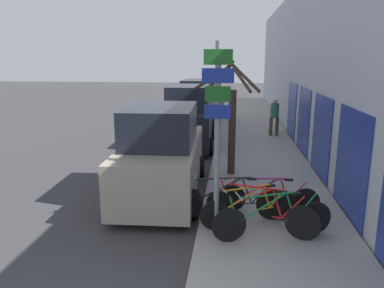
{
  "coord_description": "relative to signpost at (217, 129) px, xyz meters",
  "views": [
    {
      "loc": [
        1.65,
        -2.88,
        3.56
      ],
      "look_at": [
        0.6,
        6.75,
        1.31
      ],
      "focal_mm": 35.0,
      "sensor_mm": 36.0,
      "label": 1
    }
  ],
  "objects": [
    {
      "name": "ground_plane",
      "position": [
        -1.37,
        7.04,
        -2.22
      ],
      "size": [
        80.0,
        80.0,
        0.0
      ],
      "primitive_type": "plane",
      "color": "#333335"
    },
    {
      "name": "sidewalk_curb",
      "position": [
        1.23,
        9.84,
        -2.14
      ],
      "size": [
        3.2,
        32.0,
        0.15
      ],
      "color": "gray",
      "rests_on": "ground"
    },
    {
      "name": "building_facade",
      "position": [
        2.98,
        9.73,
        1.0
      ],
      "size": [
        0.23,
        32.0,
        6.5
      ],
      "color": "#B2B7C1",
      "rests_on": "ground"
    },
    {
      "name": "signpost",
      "position": [
        0.0,
        0.0,
        0.0
      ],
      "size": [
        0.6,
        0.13,
        3.71
      ],
      "color": "gray",
      "rests_on": "sidewalk_curb"
    },
    {
      "name": "bicycle_0",
      "position": [
        1.1,
        -0.26,
        -1.67
      ],
      "size": [
        2.32,
        0.78,
        0.92
      ],
      "rotation": [
        0.0,
        0.0,
        1.86
      ],
      "color": "black",
      "rests_on": "sidewalk_curb"
    },
    {
      "name": "bicycle_1",
      "position": [
        0.88,
        0.03,
        -1.66
      ],
      "size": [
        2.22,
        0.93,
        0.95
      ],
      "rotation": [
        0.0,
        0.0,
        1.18
      ],
      "color": "black",
      "rests_on": "sidewalk_curb"
    },
    {
      "name": "bicycle_2",
      "position": [
        0.73,
        0.29,
        -1.69
      ],
      "size": [
        2.09,
        0.88,
        0.86
      ],
      "rotation": [
        0.0,
        0.0,
        1.95
      ],
      "color": "black",
      "rests_on": "sidewalk_curb"
    },
    {
      "name": "bicycle_3",
      "position": [
        0.26,
        0.52,
        -1.66
      ],
      "size": [
        2.53,
        0.44,
        0.96
      ],
      "rotation": [
        0.0,
        0.0,
        1.64
      ],
      "color": "black",
      "rests_on": "sidewalk_curb"
    },
    {
      "name": "bicycle_4",
      "position": [
        1.14,
        0.98,
        -1.7
      ],
      "size": [
        2.22,
        0.44,
        0.83
      ],
      "rotation": [
        0.0,
        0.0,
        1.55
      ],
      "color": "black",
      "rests_on": "sidewalk_curb"
    },
    {
      "name": "parked_car_0",
      "position": [
        -1.52,
        2.25,
        -1.15
      ],
      "size": [
        2.19,
        4.79,
        2.37
      ],
      "rotation": [
        0.0,
        0.0,
        0.03
      ],
      "color": "gray",
      "rests_on": "ground"
    },
    {
      "name": "parked_car_1",
      "position": [
        -1.46,
        7.72,
        -1.09
      ],
      "size": [
        2.1,
        4.33,
        2.49
      ],
      "rotation": [
        0.0,
        0.0,
        0.03
      ],
      "color": "black",
      "rests_on": "ground"
    },
    {
      "name": "parked_car_2",
      "position": [
        -1.5,
        12.79,
        -1.13
      ],
      "size": [
        2.16,
        4.67,
        2.42
      ],
      "rotation": [
        0.0,
        0.0,
        -0.05
      ],
      "color": "#51565B",
      "rests_on": "ground"
    },
    {
      "name": "pedestrian_near",
      "position": [
        2.13,
        9.64,
        -1.11
      ],
      "size": [
        0.43,
        0.37,
        1.65
      ],
      "rotation": [
        0.0,
        0.0,
        0.21
      ],
      "color": "#4C3D2D",
      "rests_on": "sidewalk_curb"
    },
    {
      "name": "street_tree",
      "position": [
        0.25,
        3.75,
        -0.45
      ],
      "size": [
        1.92,
        0.82,
        3.35
      ],
      "color": "#3D2D23",
      "rests_on": "sidewalk_curb"
    }
  ]
}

